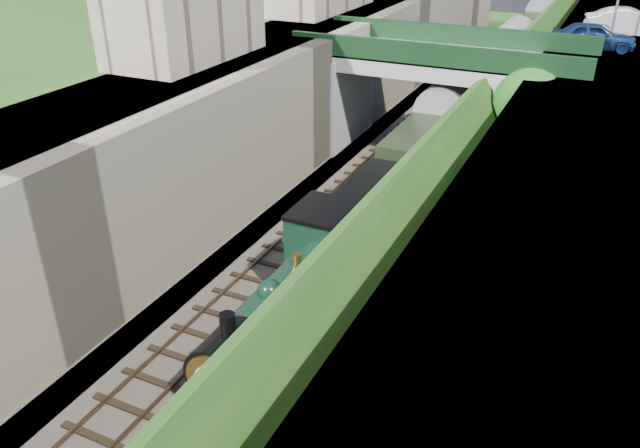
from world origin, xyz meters
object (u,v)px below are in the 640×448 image
(tree, at_px, (531,107))
(tender, at_px, (374,219))
(car_blue, at_px, (593,36))
(locomotive, at_px, (296,303))
(road_bridge, at_px, (448,91))
(car_silver, at_px, (629,23))

(tree, relative_size, tender, 1.10)
(car_blue, xyz_separation_m, tender, (-6.66, -16.33, -5.40))
(locomotive, bearing_deg, road_bridge, 90.75)
(road_bridge, distance_m, tender, 12.48)
(road_bridge, height_order, tender, road_bridge)
(car_blue, distance_m, car_silver, 5.22)
(tree, bearing_deg, tender, -117.01)
(road_bridge, xyz_separation_m, car_blue, (6.92, 4.09, 2.94))
(car_blue, height_order, car_silver, car_silver)
(tree, xyz_separation_m, tender, (-4.71, -9.25, -3.03))
(tender, bearing_deg, car_silver, 68.62)
(road_bridge, xyz_separation_m, tree, (4.97, -2.99, 0.57))
(road_bridge, xyz_separation_m, car_silver, (8.59, 9.04, 3.01))
(car_blue, xyz_separation_m, locomotive, (-6.66, -23.69, -5.12))
(car_silver, distance_m, locomotive, 30.27)
(car_blue, bearing_deg, tree, 152.90)
(road_bridge, xyz_separation_m, locomotive, (0.26, -19.60, -2.18))
(tree, height_order, locomotive, tree)
(tree, bearing_deg, locomotive, -105.84)
(road_bridge, bearing_deg, tender, -88.80)
(car_blue, relative_size, car_silver, 0.88)
(tree, bearing_deg, car_silver, 73.26)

